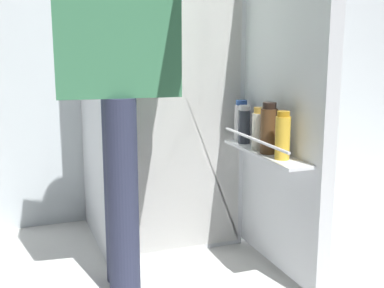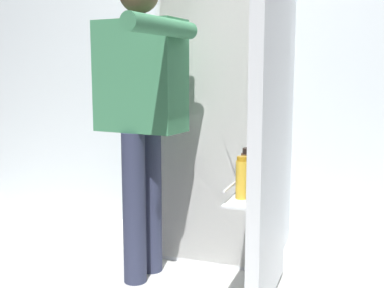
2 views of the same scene
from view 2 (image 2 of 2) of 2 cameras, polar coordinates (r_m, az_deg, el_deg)
The scene contains 4 objects.
ground_plane at distance 2.59m, azimuth 0.80°, elevation -16.39°, with size 5.33×5.33×0.00m, color silver.
kitchen_wall at distance 3.21m, azimuth 6.24°, elevation 12.30°, with size 4.40×0.10×2.60m, color silver.
refrigerator at distance 2.81m, azimuth 4.74°, elevation 3.88°, with size 0.73×1.24×1.73m.
person at distance 2.47m, azimuth -5.92°, elevation 5.22°, with size 0.54×0.78×1.58m.
Camera 2 is at (0.77, -2.21, 1.09)m, focal length 44.71 mm.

